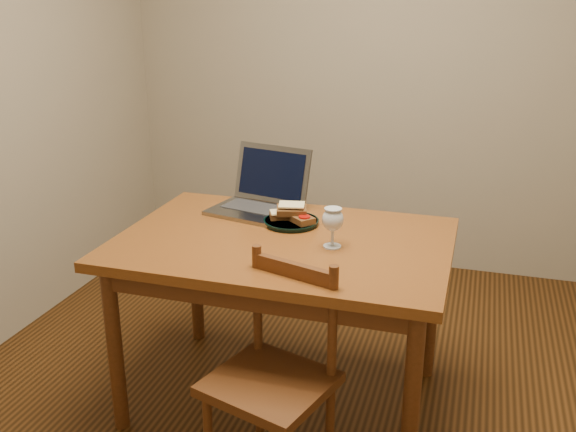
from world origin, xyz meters
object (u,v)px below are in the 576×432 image
(plate, at_px, (291,222))
(table, at_px, (283,258))
(chair, at_px, (273,368))
(milk_glass, at_px, (333,228))
(laptop, at_px, (262,193))

(plate, bearing_deg, table, -83.81)
(table, height_order, chair, chair)
(plate, bearing_deg, milk_glass, -41.41)
(table, relative_size, plate, 5.60)
(chair, relative_size, plate, 2.06)
(chair, bearing_deg, milk_glass, 93.95)
(plate, relative_size, laptop, 0.54)
(plate, xyz_separation_m, laptop, (-0.18, 0.16, 0.06))
(laptop, bearing_deg, chair, -56.30)
(chair, bearing_deg, plate, 118.26)
(table, height_order, plate, plate)
(table, bearing_deg, laptop, 121.64)
(plate, height_order, milk_glass, milk_glass)
(milk_glass, bearing_deg, table, 171.59)
(chair, height_order, laptop, laptop)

